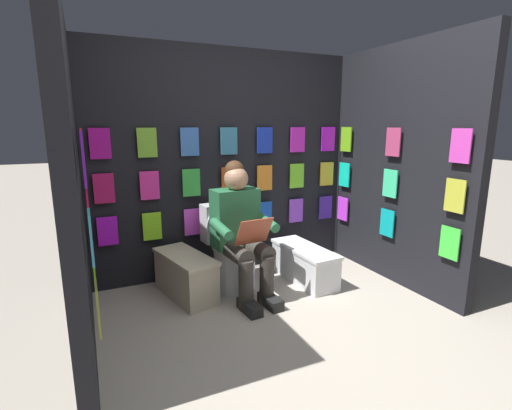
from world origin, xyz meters
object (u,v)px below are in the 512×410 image
person_reading (241,230)px  comic_longbox_near (186,275)px  comic_longbox_far (304,264)px  toilet (231,252)px

person_reading → comic_longbox_near: (0.46, -0.18, -0.41)m
person_reading → comic_longbox_near: person_reading is taller
comic_longbox_near → comic_longbox_far: (-1.14, 0.14, -0.02)m
toilet → comic_longbox_near: 0.46m
person_reading → comic_longbox_near: size_ratio=1.58×
comic_longbox_near → comic_longbox_far: bearing=159.6°
toilet → comic_longbox_near: size_ratio=1.02×
toilet → person_reading: bearing=89.3°
person_reading → comic_longbox_near: bearing=-26.6°
comic_longbox_near → comic_longbox_far: size_ratio=0.95×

